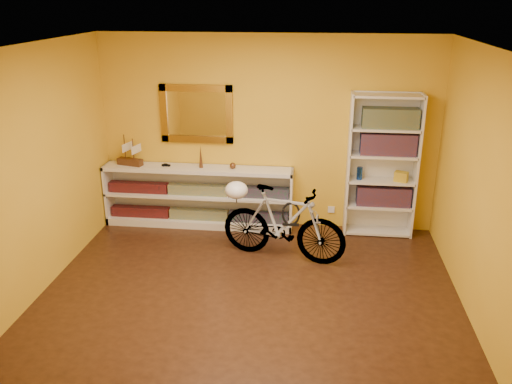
# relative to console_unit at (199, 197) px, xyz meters

# --- Properties ---
(floor) EXTENTS (4.50, 4.00, 0.01)m
(floor) POSITION_rel_console_unit_xyz_m (0.93, -1.81, -0.43)
(floor) COLOR black
(floor) RESTS_ON ground
(ceiling) EXTENTS (4.50, 4.00, 0.01)m
(ceiling) POSITION_rel_console_unit_xyz_m (0.93, -1.81, 2.18)
(ceiling) COLOR silver
(ceiling) RESTS_ON ground
(back_wall) EXTENTS (4.50, 0.01, 2.60)m
(back_wall) POSITION_rel_console_unit_xyz_m (0.93, 0.19, 0.88)
(back_wall) COLOR gold
(back_wall) RESTS_ON ground
(left_wall) EXTENTS (0.01, 4.00, 2.60)m
(left_wall) POSITION_rel_console_unit_xyz_m (-1.32, -1.81, 0.88)
(left_wall) COLOR gold
(left_wall) RESTS_ON ground
(right_wall) EXTENTS (0.01, 4.00, 2.60)m
(right_wall) POSITION_rel_console_unit_xyz_m (3.19, -1.81, 0.88)
(right_wall) COLOR gold
(right_wall) RESTS_ON ground
(gilt_mirror) EXTENTS (0.98, 0.06, 0.78)m
(gilt_mirror) POSITION_rel_console_unit_xyz_m (-0.02, 0.15, 1.12)
(gilt_mirror) COLOR #8A6219
(gilt_mirror) RESTS_ON back_wall
(wall_socket) EXTENTS (0.09, 0.02, 0.09)m
(wall_socket) POSITION_rel_console_unit_xyz_m (1.83, 0.17, -0.17)
(wall_socket) COLOR silver
(wall_socket) RESTS_ON back_wall
(console_unit) EXTENTS (2.60, 0.35, 0.85)m
(console_unit) POSITION_rel_console_unit_xyz_m (0.00, 0.00, 0.00)
(console_unit) COLOR silver
(console_unit) RESTS_ON floor
(cd_row_lower) EXTENTS (2.50, 0.13, 0.14)m
(cd_row_lower) POSITION_rel_console_unit_xyz_m (-0.00, -0.02, -0.26)
(cd_row_lower) COLOR black
(cd_row_lower) RESTS_ON console_unit
(cd_row_upper) EXTENTS (2.50, 0.13, 0.14)m
(cd_row_upper) POSITION_rel_console_unit_xyz_m (-0.00, -0.02, 0.11)
(cd_row_upper) COLOR navy
(cd_row_upper) RESTS_ON console_unit
(model_ship) EXTENTS (0.38, 0.22, 0.42)m
(model_ship) POSITION_rel_console_unit_xyz_m (-0.94, 0.00, 0.64)
(model_ship) COLOR #3B2110
(model_ship) RESTS_ON console_unit
(toy_car) EXTENTS (0.00, 0.00, 0.00)m
(toy_car) POSITION_rel_console_unit_xyz_m (-0.43, 0.00, 0.43)
(toy_car) COLOR black
(toy_car) RESTS_ON console_unit
(bronze_ornament) EXTENTS (0.05, 0.05, 0.31)m
(bronze_ornament) POSITION_rel_console_unit_xyz_m (0.05, 0.00, 0.58)
(bronze_ornament) COLOR brown
(bronze_ornament) RESTS_ON console_unit
(decorative_orb) EXTENTS (0.08, 0.08, 0.08)m
(decorative_orb) POSITION_rel_console_unit_xyz_m (0.49, 0.00, 0.47)
(decorative_orb) COLOR brown
(decorative_orb) RESTS_ON console_unit
(bookcase) EXTENTS (0.90, 0.30, 1.90)m
(bookcase) POSITION_rel_console_unit_xyz_m (2.45, 0.03, 0.52)
(bookcase) COLOR silver
(bookcase) RESTS_ON floor
(book_row_a) EXTENTS (0.70, 0.22, 0.26)m
(book_row_a) POSITION_rel_console_unit_xyz_m (2.50, 0.03, 0.12)
(book_row_a) COLOR maroon
(book_row_a) RESTS_ON bookcase
(book_row_b) EXTENTS (0.70, 0.22, 0.28)m
(book_row_b) POSITION_rel_console_unit_xyz_m (2.50, 0.03, 0.83)
(book_row_b) COLOR maroon
(book_row_b) RESTS_ON bookcase
(book_row_c) EXTENTS (0.70, 0.22, 0.25)m
(book_row_c) POSITION_rel_console_unit_xyz_m (2.50, 0.03, 1.16)
(book_row_c) COLOR #1B4D5E
(book_row_c) RESTS_ON bookcase
(travel_mug) EXTENTS (0.07, 0.07, 0.17)m
(travel_mug) POSITION_rel_console_unit_xyz_m (2.17, 0.01, 0.42)
(travel_mug) COLOR navy
(travel_mug) RESTS_ON bookcase
(red_tin) EXTENTS (0.17, 0.17, 0.17)m
(red_tin) POSITION_rel_console_unit_xyz_m (2.25, 0.06, 1.12)
(red_tin) COLOR maroon
(red_tin) RESTS_ON bookcase
(yellow_bag) EXTENTS (0.20, 0.16, 0.13)m
(yellow_bag) POSITION_rel_console_unit_xyz_m (2.70, -0.01, 0.40)
(yellow_bag) COLOR gold
(yellow_bag) RESTS_ON bookcase
(bicycle) EXTENTS (0.75, 1.63, 0.93)m
(bicycle) POSITION_rel_console_unit_xyz_m (1.23, -0.86, 0.04)
(bicycle) COLOR silver
(bicycle) RESTS_ON floor
(helmet) EXTENTS (0.28, 0.27, 0.21)m
(helmet) POSITION_rel_console_unit_xyz_m (0.65, -0.72, 0.39)
(helmet) COLOR white
(helmet) RESTS_ON bicycle
(u_lock) EXTENTS (0.22, 0.02, 0.22)m
(u_lock) POSITION_rel_console_unit_xyz_m (1.32, -0.88, 0.18)
(u_lock) COLOR black
(u_lock) RESTS_ON bicycle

